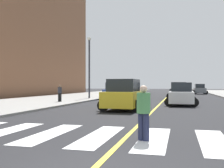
% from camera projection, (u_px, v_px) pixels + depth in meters
% --- Properties ---
extents(sidewalk_kerb_west, '(10.00, 120.00, 0.15)m').
position_uv_depth(sidewalk_kerb_west, '(39.00, 101.00, 27.19)').
color(sidewalk_kerb_west, gray).
rests_on(sidewalk_kerb_west, ground).
extents(crosswalk_paint, '(13.50, 4.00, 0.01)m').
position_uv_depth(crosswalk_paint, '(126.00, 137.00, 8.67)').
color(crosswalk_paint, silver).
rests_on(crosswalk_paint, ground).
extents(lane_divider_paint, '(0.16, 80.00, 0.01)m').
position_uv_depth(lane_divider_paint, '(169.00, 95.00, 43.57)').
color(lane_divider_paint, yellow).
rests_on(lane_divider_paint, ground).
extents(low_rise_brick_west, '(16.00, 32.00, 25.09)m').
position_uv_depth(low_rise_brick_west, '(11.00, 22.00, 46.08)').
color(low_rise_brick_west, brown).
rests_on(low_rise_brick_west, ground).
extents(car_black_nearest, '(2.90, 4.59, 2.03)m').
position_uv_depth(car_black_nearest, '(178.00, 91.00, 32.43)').
color(car_black_nearest, black).
rests_on(car_black_nearest, ground).
extents(car_green_second, '(2.70, 4.31, 1.92)m').
position_uv_depth(car_green_second, '(181.00, 90.00, 45.93)').
color(car_green_second, '#236B42').
rests_on(car_green_second, ground).
extents(car_blue_third, '(2.84, 4.47, 1.98)m').
position_uv_depth(car_blue_third, '(115.00, 92.00, 30.61)').
color(car_blue_third, '#2D479E').
rests_on(car_blue_third, ground).
extents(car_yellow_fourth, '(3.04, 4.76, 2.09)m').
position_uv_depth(car_yellow_fourth, '(125.00, 96.00, 18.18)').
color(car_yellow_fourth, gold).
rests_on(car_yellow_fourth, ground).
extents(car_gray_fifth, '(2.70, 4.26, 1.88)m').
position_uv_depth(car_gray_fifth, '(200.00, 89.00, 49.14)').
color(car_gray_fifth, slate).
rests_on(car_gray_fifth, ground).
extents(car_white_sixth, '(2.68, 4.27, 1.90)m').
position_uv_depth(car_white_sixth, '(181.00, 95.00, 22.29)').
color(car_white_sixth, silver).
rests_on(car_white_sixth, ground).
extents(pedestrian_crossing, '(0.42, 0.42, 1.70)m').
position_uv_depth(pedestrian_crossing, '(144.00, 110.00, 8.16)').
color(pedestrian_crossing, '#232847').
rests_on(pedestrian_crossing, ground).
extents(pedestrian_walking_west, '(0.39, 0.39, 1.56)m').
position_uv_depth(pedestrian_walking_west, '(60.00, 92.00, 24.82)').
color(pedestrian_walking_west, black).
rests_on(pedestrian_walking_west, sidewalk_kerb_west).
extents(street_lamp, '(0.44, 0.44, 7.26)m').
position_uv_depth(street_lamp, '(89.00, 62.00, 31.43)').
color(street_lamp, '#38383D').
rests_on(street_lamp, sidewalk_kerb_west).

